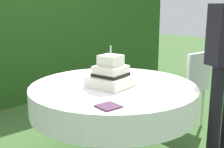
# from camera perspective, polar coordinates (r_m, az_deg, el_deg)

# --- Properties ---
(foliage_hedge) EXTENTS (6.05, 0.43, 2.50)m
(foliage_hedge) POSITION_cam_1_polar(r_m,az_deg,el_deg) (4.34, -20.26, 10.64)
(foliage_hedge) COLOR #234C19
(foliage_hedge) RESTS_ON ground_plane
(cake_table) EXTENTS (1.39, 1.39, 0.74)m
(cake_table) POSITION_cam_1_polar(r_m,az_deg,el_deg) (2.49, 0.25, -4.62)
(cake_table) COLOR #4C4C51
(cake_table) RESTS_ON ground_plane
(wedding_cake) EXTENTS (0.37, 0.37, 0.34)m
(wedding_cake) POSITION_cam_1_polar(r_m,az_deg,el_deg) (2.40, -0.27, -0.19)
(wedding_cake) COLOR silver
(wedding_cake) RESTS_ON cake_table
(serving_plate_near) EXTENTS (0.12, 0.12, 0.01)m
(serving_plate_near) POSITION_cam_1_polar(r_m,az_deg,el_deg) (2.77, -9.33, -0.45)
(serving_plate_near) COLOR white
(serving_plate_near) RESTS_ON cake_table
(serving_plate_far) EXTENTS (0.12, 0.12, 0.01)m
(serving_plate_far) POSITION_cam_1_polar(r_m,az_deg,el_deg) (2.75, 9.79, -0.56)
(serving_plate_far) COLOR white
(serving_plate_far) RESTS_ON cake_table
(serving_plate_left) EXTENTS (0.12, 0.12, 0.01)m
(serving_plate_left) POSITION_cam_1_polar(r_m,az_deg,el_deg) (2.78, -5.95, -0.30)
(serving_plate_left) COLOR white
(serving_plate_left) RESTS_ON cake_table
(napkin_stack) EXTENTS (0.14, 0.14, 0.01)m
(napkin_stack) POSITION_cam_1_polar(r_m,az_deg,el_deg) (1.93, -0.70, -6.28)
(napkin_stack) COLOR #4C2D47
(napkin_stack) RESTS_ON cake_table
(garden_chair) EXTENTS (0.41, 0.41, 0.89)m
(garden_chair) POSITION_cam_1_polar(r_m,az_deg,el_deg) (3.42, 14.91, -1.57)
(garden_chair) COLOR white
(garden_chair) RESTS_ON ground_plane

